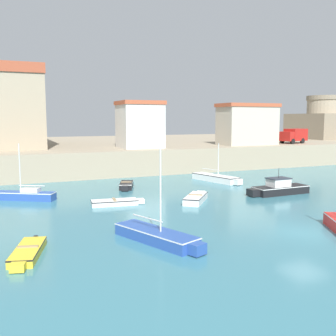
# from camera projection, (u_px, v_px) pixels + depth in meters

# --- Properties ---
(ground_plane) EXTENTS (200.00, 200.00, 0.00)m
(ground_plane) POSITION_uv_depth(u_px,v_px,m) (304.00, 233.00, 23.72)
(ground_plane) COLOR teal
(quay_seawall) EXTENTS (120.00, 40.00, 3.10)m
(quay_seawall) POSITION_uv_depth(u_px,v_px,m) (109.00, 151.00, 64.97)
(quay_seawall) COLOR gray
(quay_seawall) RESTS_ON ground
(motorboat_black_0) EXTENTS (6.13, 1.95, 2.40)m
(motorboat_black_0) POSITION_uv_depth(u_px,v_px,m) (279.00, 188.00, 35.76)
(motorboat_black_0) COLOR black
(motorboat_black_0) RESTS_ON ground
(sailboat_blue_1) EXTENTS (3.41, 6.17, 5.30)m
(sailboat_blue_1) POSITION_uv_depth(u_px,v_px,m) (157.00, 236.00, 21.83)
(sailboat_blue_1) COLOR #284C9E
(sailboat_blue_1) RESTS_ON ground
(dinghy_yellow_3) EXTENTS (2.16, 4.36, 0.51)m
(dinghy_yellow_3) POSITION_uv_depth(u_px,v_px,m) (28.00, 252.00, 19.60)
(dinghy_yellow_3) COLOR yellow
(dinghy_yellow_3) RESTS_ON ground
(dinghy_black_4) EXTENTS (2.25, 3.67, 0.65)m
(dinghy_black_4) POSITION_uv_depth(u_px,v_px,m) (126.00, 185.00, 38.78)
(dinghy_black_4) COLOR black
(dinghy_black_4) RESTS_ON ground
(dinghy_white_5) EXTENTS (4.32, 1.78, 0.49)m
(dinghy_white_5) POSITION_uv_depth(u_px,v_px,m) (116.00, 202.00, 31.30)
(dinghy_white_5) COLOR white
(dinghy_white_5) RESTS_ON ground
(sailboat_blue_6) EXTENTS (5.26, 3.66, 4.78)m
(sailboat_blue_6) POSITION_uv_depth(u_px,v_px,m) (25.00, 195.00, 33.22)
(sailboat_blue_6) COLOR #284C9E
(sailboat_blue_6) RESTS_ON ground
(dinghy_white_7) EXTENTS (3.54, 3.99, 0.65)m
(dinghy_white_7) POSITION_uv_depth(u_px,v_px,m) (196.00, 198.00, 32.52)
(dinghy_white_7) COLOR white
(dinghy_white_7) RESTS_ON ground
(sailboat_white_9) EXTENTS (3.01, 6.64, 4.20)m
(sailboat_white_9) POSITION_uv_depth(u_px,v_px,m) (216.00, 178.00, 42.94)
(sailboat_white_9) COLOR white
(sailboat_white_9) RESTS_ON ground
(fortress) EXTENTS (10.58, 10.58, 7.97)m
(fortress) POSITION_uv_depth(u_px,v_px,m) (324.00, 122.00, 74.20)
(fortress) COLOR gray
(fortress) RESTS_ON quay_seawall
(harbor_shed_near_wharf) EXTENTS (5.41, 5.07, 5.97)m
(harbor_shed_near_wharf) POSITION_uv_depth(u_px,v_px,m) (140.00, 124.00, 50.36)
(harbor_shed_near_wharf) COLOR silver
(harbor_shed_near_wharf) RESTS_ON quay_seawall
(harbor_shed_mid_row) EXTENTS (8.34, 4.55, 5.86)m
(harbor_shed_mid_row) POSITION_uv_depth(u_px,v_px,m) (247.00, 124.00, 56.06)
(harbor_shed_mid_row) COLOR #BCB29E
(harbor_shed_mid_row) RESTS_ON quay_seawall
(truck_on_quay) EXTENTS (4.65, 2.96, 2.20)m
(truck_on_quay) POSITION_uv_depth(u_px,v_px,m) (294.00, 135.00, 59.49)
(truck_on_quay) COLOR #AD1E19
(truck_on_quay) RESTS_ON quay_seawall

